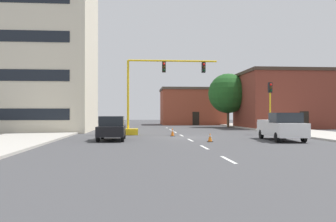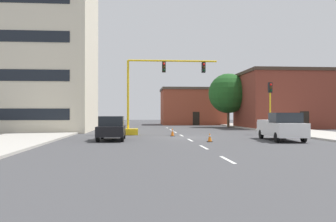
% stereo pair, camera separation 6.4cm
% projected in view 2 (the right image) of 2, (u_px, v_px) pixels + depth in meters
% --- Properties ---
extents(ground_plane, '(160.00, 160.00, 0.00)m').
position_uv_depth(ground_plane, '(185.00, 137.00, 28.86)').
color(ground_plane, '#424244').
extents(sidewalk_left, '(6.00, 56.00, 0.14)m').
position_uv_depth(sidewalk_left, '(51.00, 132.00, 35.84)').
color(sidewalk_left, '#B2ADA3').
rests_on(sidewalk_left, ground_plane).
extents(sidewalk_right, '(6.00, 56.00, 0.14)m').
position_uv_depth(sidewalk_right, '(293.00, 131.00, 37.82)').
color(sidewalk_right, '#B2ADA3').
rests_on(sidewalk_right, ground_plane).
extents(lane_stripe_seg_0, '(0.16, 2.40, 0.01)m').
position_uv_depth(lane_stripe_seg_0, '(227.00, 160.00, 14.90)').
color(lane_stripe_seg_0, silver).
rests_on(lane_stripe_seg_0, ground_plane).
extents(lane_stripe_seg_1, '(0.16, 2.40, 0.01)m').
position_uv_depth(lane_stripe_seg_1, '(204.00, 147.00, 20.38)').
color(lane_stripe_seg_1, silver).
rests_on(lane_stripe_seg_1, ground_plane).
extents(lane_stripe_seg_2, '(0.16, 2.40, 0.01)m').
position_uv_depth(lane_stripe_seg_2, '(190.00, 140.00, 25.87)').
color(lane_stripe_seg_2, silver).
rests_on(lane_stripe_seg_2, ground_plane).
extents(lane_stripe_seg_3, '(0.16, 2.40, 0.01)m').
position_uv_depth(lane_stripe_seg_3, '(181.00, 135.00, 31.35)').
color(lane_stripe_seg_3, silver).
rests_on(lane_stripe_seg_3, ground_plane).
extents(lane_stripe_seg_4, '(0.16, 2.40, 0.01)m').
position_uv_depth(lane_stripe_seg_4, '(175.00, 132.00, 36.83)').
color(lane_stripe_seg_4, silver).
rests_on(lane_stripe_seg_4, ground_plane).
extents(lane_stripe_seg_5, '(0.16, 2.40, 0.01)m').
position_uv_depth(lane_stripe_seg_5, '(171.00, 130.00, 42.31)').
color(lane_stripe_seg_5, silver).
rests_on(lane_stripe_seg_5, ground_plane).
extents(lane_stripe_seg_6, '(0.16, 2.40, 0.01)m').
position_uv_depth(lane_stripe_seg_6, '(167.00, 128.00, 47.80)').
color(lane_stripe_seg_6, silver).
rests_on(lane_stripe_seg_6, ground_plane).
extents(building_tall_left, '(16.26, 11.31, 18.84)m').
position_uv_depth(building_tall_left, '(19.00, 45.00, 39.02)').
color(building_tall_left, beige).
rests_on(building_tall_left, ground_plane).
extents(building_brick_center, '(10.99, 8.33, 6.29)m').
position_uv_depth(building_brick_center, '(192.00, 106.00, 62.23)').
color(building_brick_center, brown).
rests_on(building_brick_center, ground_plane).
extents(building_row_right, '(12.34, 10.51, 7.55)m').
position_uv_depth(building_row_right, '(287.00, 100.00, 48.05)').
color(building_row_right, brown).
rests_on(building_row_right, ground_plane).
extents(traffic_signal_gantry, '(9.04, 1.20, 6.83)m').
position_uv_depth(traffic_signal_gantry, '(141.00, 110.00, 32.36)').
color(traffic_signal_gantry, yellow).
rests_on(traffic_signal_gantry, ground_plane).
extents(traffic_light_pole_right, '(0.32, 0.47, 4.80)m').
position_uv_depth(traffic_light_pole_right, '(270.00, 96.00, 32.88)').
color(traffic_light_pole_right, yellow).
rests_on(traffic_light_pole_right, ground_plane).
extents(tree_right_far, '(5.60, 5.60, 7.58)m').
position_uv_depth(tree_right_far, '(228.00, 93.00, 50.35)').
color(tree_right_far, brown).
rests_on(tree_right_far, ground_plane).
extents(pickup_truck_white, '(2.29, 5.50, 1.99)m').
position_uv_depth(pickup_truck_white, '(281.00, 127.00, 25.54)').
color(pickup_truck_white, white).
rests_on(pickup_truck_white, ground_plane).
extents(sedan_black_near_left, '(1.89, 4.51, 1.74)m').
position_uv_depth(sedan_black_near_left, '(112.00, 128.00, 25.76)').
color(sedan_black_near_left, black).
rests_on(sedan_black_near_left, ground_plane).
extents(traffic_cone_roadside_a, '(0.36, 0.36, 0.72)m').
position_uv_depth(traffic_cone_roadside_a, '(172.00, 132.00, 30.34)').
color(traffic_cone_roadside_a, black).
rests_on(traffic_cone_roadside_a, ground_plane).
extents(traffic_cone_roadside_b, '(0.36, 0.36, 0.63)m').
position_uv_depth(traffic_cone_roadside_b, '(210.00, 137.00, 24.25)').
color(traffic_cone_roadside_b, black).
rests_on(traffic_cone_roadside_b, ground_plane).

